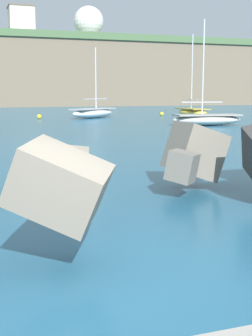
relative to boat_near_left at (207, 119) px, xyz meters
The scene contains 10 objects.
ground_plane 29.61m from the boat_near_left, 120.98° to the right, with size 400.00×400.00×0.00m, color #235B7A.
breakwater_jetty 28.33m from the boat_near_left, 125.38° to the right, with size 30.49×8.27×2.28m.
boat_near_left is the anchor object (origin of this frame).
boat_mid_left 13.95m from the boat_near_left, 112.20° to the left, with size 5.86×5.24×6.71m.
boat_mid_centre 12.97m from the boat_near_left, 67.47° to the left, with size 2.23×4.68×8.22m.
mooring_buoy_middle 16.50m from the boat_near_left, 129.66° to the left, with size 0.44×0.44×0.44m.
mooring_buoy_outer 14.40m from the boat_near_left, 79.99° to the left, with size 0.44×0.44×0.44m.
headland_bluff 69.55m from the boat_near_left, 97.89° to the left, with size 101.59×37.80×12.93m.
radar_dome 76.66m from the boat_near_left, 82.11° to the left, with size 6.66×6.66×8.77m.
station_building_west 67.09m from the boat_near_left, 95.05° to the left, with size 4.99×5.26×6.27m.
Camera 1 is at (-1.70, -5.22, 2.39)m, focal length 49.30 mm.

